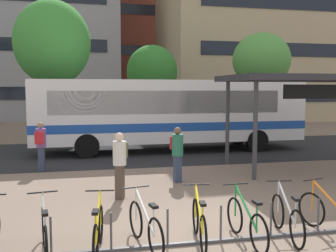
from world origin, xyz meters
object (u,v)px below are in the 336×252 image
at_px(parked_bicycle_yellow_4, 199,223).
at_px(street_tree_1, 152,72).
at_px(parked_bicycle_silver_1, 45,234).
at_px(city_bus, 172,112).
at_px(parked_bicycle_yellow_2, 98,233).
at_px(parked_bicycle_silver_6, 287,218).
at_px(parked_bicycle_orange_7, 332,215).
at_px(parked_bicycle_white_3, 145,227).
at_px(commuter_red_pack_4, 41,143).
at_px(commuter_olive_pack_2, 120,161).
at_px(street_tree_3, 261,60).
at_px(transit_shelter, 305,82).
at_px(parked_bicycle_green_5, 246,222).
at_px(street_tree_0, 52,43).
at_px(commuter_red_pack_1, 177,151).

relative_size(parked_bicycle_yellow_4, street_tree_1, 0.30).
bearing_deg(street_tree_1, parked_bicycle_silver_1, -104.90).
bearing_deg(city_bus, parked_bicycle_silver_1, -113.56).
bearing_deg(parked_bicycle_yellow_2, parked_bicycle_silver_1, 89.87).
xyz_separation_m(parked_bicycle_silver_6, parked_bicycle_orange_7, (0.94, -0.03, 0.00)).
distance_m(parked_bicycle_white_3, parked_bicycle_yellow_4, 0.98).
height_order(parked_bicycle_orange_7, commuter_red_pack_4, commuter_red_pack_4).
height_order(parked_bicycle_orange_7, commuter_olive_pack_2, commuter_olive_pack_2).
xyz_separation_m(street_tree_1, street_tree_3, (6.45, -2.84, 0.65)).
relative_size(parked_bicycle_yellow_4, transit_shelter, 0.31).
bearing_deg(parked_bicycle_yellow_4, parked_bicycle_green_5, -89.80).
bearing_deg(commuter_olive_pack_2, parked_bicycle_white_3, 21.61).
relative_size(parked_bicycle_silver_6, street_tree_3, 0.27).
distance_m(parked_bicycle_silver_6, street_tree_0, 16.49).
bearing_deg(parked_bicycle_green_5, commuter_red_pack_4, 29.78).
distance_m(parked_bicycle_yellow_2, commuter_olive_pack_2, 3.41).
distance_m(parked_bicycle_yellow_2, parked_bicycle_green_5, 2.66).
relative_size(transit_shelter, street_tree_0, 0.74).
height_order(parked_bicycle_silver_6, street_tree_3, street_tree_3).
relative_size(transit_shelter, commuter_red_pack_4, 3.24).
bearing_deg(commuter_red_pack_4, parked_bicycle_orange_7, -134.58).
bearing_deg(parked_bicycle_white_3, transit_shelter, -61.02).
xyz_separation_m(parked_bicycle_yellow_4, street_tree_0, (-3.69, 14.75, 4.83)).
bearing_deg(street_tree_1, city_bus, -93.58).
xyz_separation_m(parked_bicycle_silver_6, commuter_olive_pack_2, (-2.86, 3.28, 0.61)).
xyz_separation_m(city_bus, transit_shelter, (3.65, -4.84, 1.29)).
height_order(city_bus, street_tree_0, street_tree_0).
bearing_deg(transit_shelter, parked_bicycle_silver_1, -144.77).
bearing_deg(parked_bicycle_silver_6, street_tree_1, 7.06).
bearing_deg(parked_bicycle_green_5, parked_bicycle_yellow_2, 87.06).
xyz_separation_m(transit_shelter, street_tree_3, (3.32, 10.38, 1.53)).
height_order(parked_bicycle_yellow_2, street_tree_1, street_tree_1).
bearing_deg(parked_bicycle_white_3, street_tree_0, -1.39).
distance_m(city_bus, transit_shelter, 6.20).
bearing_deg(parked_bicycle_silver_1, commuter_red_pack_4, -1.33).
bearing_deg(transit_shelter, commuter_olive_pack_2, -159.40).
bearing_deg(street_tree_3, commuter_red_pack_4, -143.86).
height_order(parked_bicycle_silver_6, parked_bicycle_orange_7, same).
bearing_deg(transit_shelter, parked_bicycle_yellow_2, -141.15).
height_order(commuter_red_pack_1, street_tree_3, street_tree_3).
xyz_separation_m(parked_bicycle_yellow_2, commuter_olive_pack_2, (0.65, 3.29, 0.61)).
distance_m(commuter_red_pack_4, street_tree_1, 13.49).
height_order(transit_shelter, street_tree_3, street_tree_3).
bearing_deg(parked_bicycle_silver_6, commuter_red_pack_4, 45.39).
distance_m(city_bus, commuter_red_pack_4, 6.37).
bearing_deg(commuter_red_pack_4, parked_bicycle_yellow_4, -148.90).
bearing_deg(street_tree_0, parked_bicycle_silver_6, -70.00).
xyz_separation_m(commuter_red_pack_4, street_tree_3, (12.28, 8.96, 3.62)).
height_order(city_bus, parked_bicycle_yellow_4, city_bus).
bearing_deg(parked_bicycle_silver_1, parked_bicycle_green_5, -100.67).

